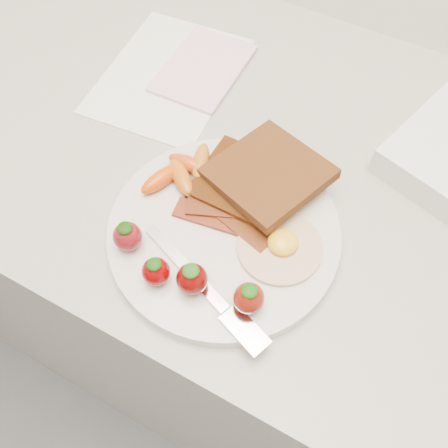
% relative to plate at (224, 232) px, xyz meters
% --- Properties ---
extents(counter, '(2.00, 0.60, 0.90)m').
position_rel_plate_xyz_m(counter, '(0.03, 0.14, -0.46)').
color(counter, gray).
rests_on(counter, ground).
extents(plate, '(0.27, 0.27, 0.02)m').
position_rel_plate_xyz_m(plate, '(0.00, 0.00, 0.00)').
color(plate, silver).
rests_on(plate, counter).
extents(toast_lower, '(0.10, 0.10, 0.01)m').
position_rel_plate_xyz_m(toast_lower, '(-0.01, 0.06, 0.02)').
color(toast_lower, black).
rests_on(toast_lower, plate).
extents(toast_upper, '(0.15, 0.15, 0.03)m').
position_rel_plate_xyz_m(toast_upper, '(0.02, 0.08, 0.03)').
color(toast_upper, '#3C1D0F').
rests_on(toast_upper, toast_lower).
extents(fried_egg, '(0.11, 0.11, 0.02)m').
position_rel_plate_xyz_m(fried_egg, '(0.07, 0.01, 0.01)').
color(fried_egg, white).
rests_on(fried_egg, plate).
extents(bacon_strips, '(0.13, 0.07, 0.01)m').
position_rel_plate_xyz_m(bacon_strips, '(-0.00, 0.02, 0.01)').
color(bacon_strips, '#501011').
rests_on(bacon_strips, plate).
extents(baby_carrots, '(0.07, 0.11, 0.02)m').
position_rel_plate_xyz_m(baby_carrots, '(-0.08, 0.04, 0.02)').
color(baby_carrots, '#CD400E').
rests_on(baby_carrots, plate).
extents(strawberries, '(0.18, 0.05, 0.04)m').
position_rel_plate_xyz_m(strawberries, '(-0.01, -0.08, 0.03)').
color(strawberries, maroon).
rests_on(strawberries, plate).
extents(fork, '(0.18, 0.08, 0.00)m').
position_rel_plate_xyz_m(fork, '(0.03, -0.08, 0.01)').
color(fork, silver).
rests_on(fork, plate).
extents(paper_sheet, '(0.20, 0.25, 0.00)m').
position_rel_plate_xyz_m(paper_sheet, '(-0.20, 0.20, -0.01)').
color(paper_sheet, white).
rests_on(paper_sheet, counter).
extents(notepad, '(0.11, 0.16, 0.01)m').
position_rel_plate_xyz_m(notepad, '(-0.16, 0.23, -0.00)').
color(notepad, '#F5B8CA').
rests_on(notepad, paper_sheet).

